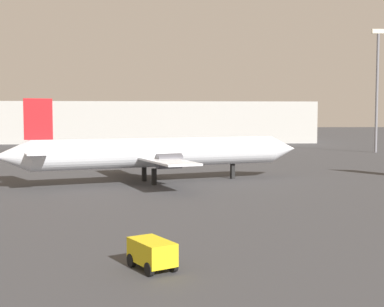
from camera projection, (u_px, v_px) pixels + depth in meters
The scene contains 4 objects.
airplane_distant at pixel (159, 152), 53.44m from camera, with size 31.26×19.80×8.36m.
baggage_cart at pixel (152, 252), 23.22m from camera, with size 2.30×2.73×1.30m.
light_mast_right at pixel (377, 84), 96.77m from camera, with size 2.40×0.50×22.52m.
terminal_building at pixel (153, 122), 140.00m from camera, with size 81.03×26.35×10.26m, color #B7B7B2.
Camera 1 is at (3.94, -10.29, 6.76)m, focal length 49.42 mm.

